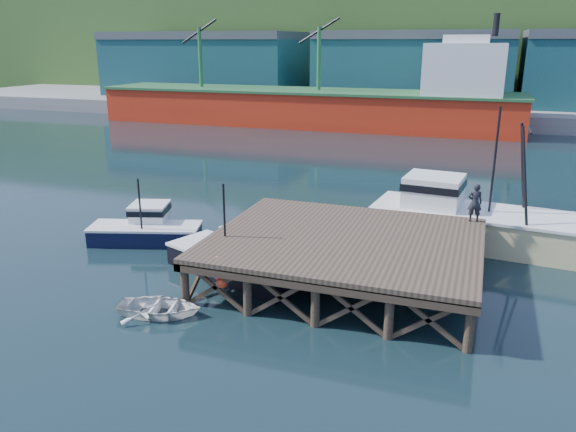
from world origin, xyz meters
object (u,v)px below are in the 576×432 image
at_px(boat_navy, 147,228).
at_px(dockworker, 475,203).
at_px(dinghy, 160,307).
at_px(boat_black, 242,256).
at_px(trawler, 474,217).

xyz_separation_m(boat_navy, dockworker, (17.08, 2.76, 2.33)).
bearing_deg(dinghy, boat_black, -27.36).
xyz_separation_m(trawler, dockworker, (0.01, -2.73, 1.54)).
bearing_deg(trawler, dockworker, -83.78).
distance_m(boat_navy, dockworker, 17.46).
height_order(dinghy, dockworker, dockworker).
height_order(trawler, dockworker, trawler).
bearing_deg(trawler, dinghy, -125.56).
bearing_deg(boat_navy, trawler, 0.76).
bearing_deg(dockworker, dinghy, 29.90).
bearing_deg(boat_black, dockworker, 48.41).
bearing_deg(dinghy, dockworker, -60.72).
relative_size(boat_navy, boat_black, 0.81).
bearing_deg(boat_black, boat_navy, -177.67).
height_order(boat_black, trawler, trawler).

